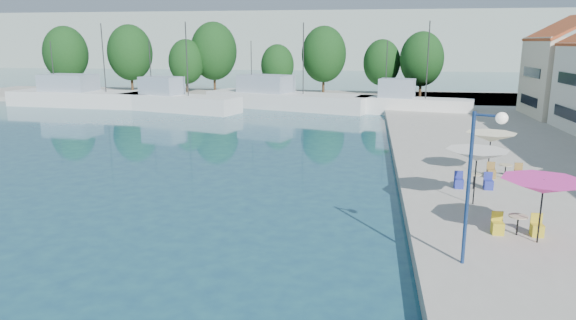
% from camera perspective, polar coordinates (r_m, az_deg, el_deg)
% --- Properties ---
extents(quay_far, '(90.00, 16.00, 0.60)m').
position_cam_1_polar(quay_far, '(70.42, -1.12, 6.99)').
color(quay_far, '#9E9A8F').
rests_on(quay_far, ground).
extents(hill_west, '(180.00, 40.00, 16.00)m').
position_cam_1_polar(hill_west, '(165.54, -3.05, 13.09)').
color(hill_west, '#94A196').
rests_on(hill_west, ground).
extents(hill_east, '(140.00, 40.00, 12.00)m').
position_cam_1_polar(hill_east, '(185.43, 20.53, 11.68)').
color(hill_east, '#94A196').
rests_on(hill_east, ground).
extents(trawler_01, '(20.60, 6.82, 10.20)m').
position_cam_1_polar(trawler_01, '(67.69, -21.34, 6.52)').
color(trawler_01, silver).
rests_on(trawler_01, ground).
extents(trawler_02, '(15.22, 7.93, 10.20)m').
position_cam_1_polar(trawler_02, '(59.91, -12.41, 6.37)').
color(trawler_02, silver).
rests_on(trawler_02, ground).
extents(trawler_03, '(20.47, 11.16, 10.20)m').
position_cam_1_polar(trawler_03, '(61.11, -0.45, 6.79)').
color(trawler_03, silver).
rests_on(trawler_03, ground).
extents(trawler_04, '(12.62, 5.63, 10.20)m').
position_cam_1_polar(trawler_04, '(57.04, 13.44, 6.00)').
color(trawler_04, silver).
rests_on(trawler_04, ground).
extents(tree_01, '(6.32, 6.32, 9.35)m').
position_cam_1_polar(tree_01, '(82.94, -23.48, 10.79)').
color(tree_01, '#3F2B19').
rests_on(tree_01, quay_far).
extents(tree_02, '(6.47, 6.47, 9.58)m').
position_cam_1_polar(tree_02, '(80.01, -17.14, 11.33)').
color(tree_02, '#3F2B19').
rests_on(tree_02, quay_far).
extents(tree_03, '(5.05, 5.05, 7.48)m').
position_cam_1_polar(tree_03, '(75.78, -11.23, 10.67)').
color(tree_03, '#3F2B19').
rests_on(tree_03, quay_far).
extents(tree_04, '(6.72, 6.72, 9.95)m').
position_cam_1_polar(tree_04, '(77.19, -8.26, 11.88)').
color(tree_04, '#3F2B19').
rests_on(tree_04, quay_far).
extents(tree_05, '(4.58, 4.58, 6.78)m').
position_cam_1_polar(tree_05, '(72.14, -1.18, 10.48)').
color(tree_05, '#3F2B19').
rests_on(tree_05, quay_far).
extents(tree_06, '(6.28, 6.28, 9.29)m').
position_cam_1_polar(tree_06, '(73.79, 4.00, 11.64)').
color(tree_06, '#3F2B19').
rests_on(tree_06, quay_far).
extents(tree_07, '(5.03, 5.03, 7.45)m').
position_cam_1_polar(tree_07, '(72.47, 10.38, 10.60)').
color(tree_07, '#3F2B19').
rests_on(tree_07, quay_far).
extents(tree_08, '(5.70, 5.70, 8.44)m').
position_cam_1_polar(tree_08, '(70.65, 14.65, 10.80)').
color(tree_08, '#3F2B19').
rests_on(tree_08, quay_far).
extents(umbrella_pink, '(2.94, 2.94, 2.35)m').
position_cam_1_polar(umbrella_pink, '(20.19, 26.52, -2.66)').
color(umbrella_pink, black).
rests_on(umbrella_pink, quay_right).
extents(umbrella_white, '(2.71, 2.71, 2.49)m').
position_cam_1_polar(umbrella_white, '(23.89, 20.26, 0.50)').
color(umbrella_white, black).
rests_on(umbrella_white, quay_right).
extents(umbrella_cream, '(2.68, 2.68, 2.33)m').
position_cam_1_polar(umbrella_cream, '(29.60, 21.61, 2.36)').
color(umbrella_cream, black).
rests_on(umbrella_cream, quay_right).
extents(cafe_table_01, '(1.82, 0.70, 0.76)m').
position_cam_1_polar(cafe_table_01, '(21.16, 24.12, -6.89)').
color(cafe_table_01, black).
rests_on(cafe_table_01, quay_right).
extents(cafe_table_02, '(1.82, 0.70, 0.76)m').
position_cam_1_polar(cafe_table_02, '(26.85, 19.92, -2.43)').
color(cafe_table_02, black).
rests_on(cafe_table_02, quay_right).
extents(cafe_table_03, '(1.82, 0.70, 0.76)m').
position_cam_1_polar(cafe_table_03, '(29.48, 22.97, -1.36)').
color(cafe_table_03, black).
rests_on(cafe_table_03, quay_right).
extents(street_lamp, '(0.97, 0.56, 5.03)m').
position_cam_1_polar(street_lamp, '(16.94, 20.67, -0.07)').
color(street_lamp, navy).
rests_on(street_lamp, quay_right).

